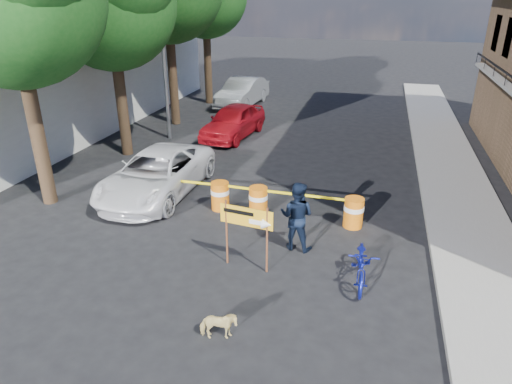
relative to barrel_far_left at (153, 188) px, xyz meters
The scene contains 16 objects.
ground 4.60m from the barrel_far_left, 39.44° to the right, with size 120.00×120.00×0.00m, color black.
sidewalk_east 10.22m from the barrel_far_left, 17.64° to the left, with size 2.40×40.00×0.15m, color gray.
white_building 12.10m from the barrel_far_left, 143.15° to the left, with size 8.00×22.00×6.00m, color silver.
tree_mid_a 7.60m from the barrel_far_left, 128.03° to the left, with size 5.25×5.00×8.68m.
streetlamp 8.03m from the barrel_far_left, 110.02° to the left, with size 1.25×0.18×8.00m.
barrel_far_left is the anchor object (origin of this frame).
barrel_mid_left 2.30m from the barrel_far_left, ahead, with size 0.58×0.58×0.90m.
barrel_mid_right 3.56m from the barrel_far_left, ahead, with size 0.58×0.58×0.90m.
barrel_far_right 6.44m from the barrel_far_left, ahead, with size 0.58×0.58×0.90m.
detour_sign 5.22m from the barrel_far_left, 35.57° to the right, with size 1.36×0.34×1.76m.
pedestrian 5.34m from the barrel_far_left, 18.70° to the right, with size 0.92×0.72×1.89m, color black.
bicycle 7.41m from the barrel_far_left, 22.76° to the right, with size 0.67×1.01×1.92m, color #131C9C.
dog 7.00m from the barrel_far_left, 53.05° to the right, with size 0.35×0.76×0.64m, color #E5CF83.
suv_white 0.66m from the barrel_far_left, 102.06° to the left, with size 2.43×5.28×1.47m, color silver.
sedan_red 7.66m from the barrel_far_left, 87.48° to the left, with size 1.79×4.45×1.52m, color maroon.
sedan_silver 13.91m from the barrel_far_left, 94.36° to the left, with size 1.72×4.93×1.62m, color #A4A7AB.
Camera 1 is at (3.22, -9.38, 6.35)m, focal length 32.00 mm.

